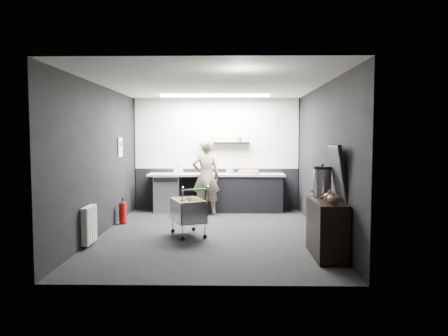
{
  "coord_description": "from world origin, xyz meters",
  "views": [
    {
      "loc": [
        0.37,
        -7.83,
        1.77
      ],
      "look_at": [
        0.22,
        0.4,
        1.18
      ],
      "focal_mm": 35.0,
      "sensor_mm": 36.0,
      "label": 1
    }
  ],
  "objects": [
    {
      "name": "floating_shelf",
      "position": [
        0.2,
        2.62,
        1.62
      ],
      "size": [
        1.2,
        0.22,
        0.04
      ],
      "primitive_type": "cube",
      "color": "black",
      "rests_on": "wall_back"
    },
    {
      "name": "prep_counter",
      "position": [
        0.14,
        2.42,
        0.46
      ],
      "size": [
        3.2,
        0.61,
        0.9
      ],
      "color": "black",
      "rests_on": "floor"
    },
    {
      "name": "kitchen_wall_panel",
      "position": [
        0.0,
        2.73,
        1.85
      ],
      "size": [
        3.95,
        0.02,
        1.7
      ],
      "primitive_type": "cube",
      "color": "silver",
      "rests_on": "wall_back"
    },
    {
      "name": "person",
      "position": [
        -0.21,
        1.97,
        0.87
      ],
      "size": [
        0.69,
        0.52,
        1.73
      ],
      "primitive_type": "imported",
      "rotation": [
        0.0,
        0.0,
        3.32
      ],
      "color": "#C2B59A",
      "rests_on": "floor"
    },
    {
      "name": "white_container",
      "position": [
        -0.89,
        2.37,
        0.99
      ],
      "size": [
        0.21,
        0.16,
        0.18
      ],
      "primitive_type": "cube",
      "rotation": [
        0.0,
        0.0,
        0.03
      ],
      "color": "silver",
      "rests_on": "prep_counter"
    },
    {
      "name": "sideboard",
      "position": [
        1.78,
        -1.42,
        0.53
      ],
      "size": [
        0.47,
        1.11,
        1.66
      ],
      "color": "black",
      "rests_on": "floor"
    },
    {
      "name": "cardboard_box",
      "position": [
        0.76,
        2.37,
        0.94
      ],
      "size": [
        0.5,
        0.42,
        0.09
      ],
      "primitive_type": "cube",
      "rotation": [
        0.0,
        0.0,
        -0.22
      ],
      "color": "#A38857",
      "rests_on": "prep_counter"
    },
    {
      "name": "floor",
      "position": [
        0.0,
        0.0,
        0.0
      ],
      "size": [
        5.5,
        5.5,
        0.0
      ],
      "primitive_type": "plane",
      "color": "black",
      "rests_on": "ground"
    },
    {
      "name": "wall_left",
      "position": [
        -2.0,
        0.0,
        1.35
      ],
      "size": [
        0.0,
        5.5,
        5.5
      ],
      "primitive_type": "plane",
      "rotation": [
        1.57,
        0.0,
        1.57
      ],
      "color": "black",
      "rests_on": "floor"
    },
    {
      "name": "wall_right",
      "position": [
        2.0,
        0.0,
        1.35
      ],
      "size": [
        0.0,
        5.5,
        5.5
      ],
      "primitive_type": "plane",
      "rotation": [
        1.57,
        0.0,
        -1.57
      ],
      "color": "black",
      "rests_on": "floor"
    },
    {
      "name": "poster",
      "position": [
        -1.98,
        1.3,
        1.55
      ],
      "size": [
        0.02,
        0.3,
        0.4
      ],
      "primitive_type": "cube",
      "color": "silver",
      "rests_on": "wall_left"
    },
    {
      "name": "radiator",
      "position": [
        -1.94,
        -0.9,
        0.35
      ],
      "size": [
        0.1,
        0.5,
        0.6
      ],
      "primitive_type": "cube",
      "color": "silver",
      "rests_on": "wall_left"
    },
    {
      "name": "poster_red_band",
      "position": [
        -1.98,
        1.3,
        1.62
      ],
      "size": [
        0.02,
        0.22,
        0.1
      ],
      "primitive_type": "cube",
      "color": "red",
      "rests_on": "poster"
    },
    {
      "name": "shopping_cart",
      "position": [
        -0.41,
        -0.12,
        0.42
      ],
      "size": [
        0.76,
        0.99,
        0.89
      ],
      "color": "silver",
      "rests_on": "floor"
    },
    {
      "name": "ceiling_strip",
      "position": [
        0.0,
        1.85,
        2.67
      ],
      "size": [
        2.4,
        0.2,
        0.04
      ],
      "primitive_type": "cube",
      "color": "white",
      "rests_on": "ceiling"
    },
    {
      "name": "fire_extinguisher",
      "position": [
        -1.85,
        0.91,
        0.24
      ],
      "size": [
        0.15,
        0.15,
        0.5
      ],
      "color": "#B80C0E",
      "rests_on": "floor"
    },
    {
      "name": "wall_back",
      "position": [
        0.0,
        2.75,
        1.35
      ],
      "size": [
        5.5,
        0.0,
        5.5
      ],
      "primitive_type": "plane",
      "rotation": [
        1.57,
        0.0,
        0.0
      ],
      "color": "black",
      "rests_on": "floor"
    },
    {
      "name": "dado_panel",
      "position": [
        0.0,
        2.73,
        0.5
      ],
      "size": [
        3.95,
        0.02,
        1.0
      ],
      "primitive_type": "cube",
      "color": "black",
      "rests_on": "wall_back"
    },
    {
      "name": "ceiling",
      "position": [
        0.0,
        0.0,
        2.7
      ],
      "size": [
        5.5,
        5.5,
        0.0
      ],
      "primitive_type": "plane",
      "rotation": [
        3.14,
        0.0,
        0.0
      ],
      "color": "silver",
      "rests_on": "wall_back"
    },
    {
      "name": "wall_clock",
      "position": [
        1.4,
        2.72,
        2.15
      ],
      "size": [
        0.2,
        0.03,
        0.2
      ],
      "primitive_type": "cylinder",
      "rotation": [
        1.57,
        0.0,
        0.0
      ],
      "color": "silver",
      "rests_on": "wall_back"
    },
    {
      "name": "wall_front",
      "position": [
        0.0,
        -2.75,
        1.35
      ],
      "size": [
        5.5,
        0.0,
        5.5
      ],
      "primitive_type": "plane",
      "rotation": [
        -1.57,
        0.0,
        0.0
      ],
      "color": "black",
      "rests_on": "floor"
    },
    {
      "name": "pink_tub",
      "position": [
        0.33,
        2.42,
        0.99
      ],
      "size": [
        0.18,
        0.18,
        0.18
      ],
      "primitive_type": "cylinder",
      "color": "beige",
      "rests_on": "prep_counter"
    }
  ]
}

